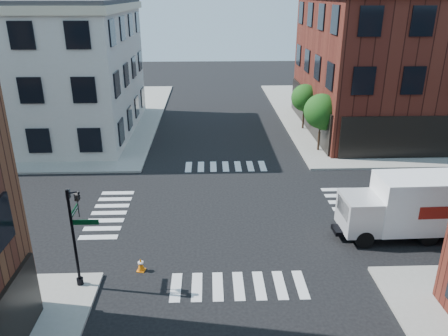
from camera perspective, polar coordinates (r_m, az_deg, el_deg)
ground at (r=25.45m, az=0.85°, el=-5.64°), size 120.00×120.00×0.00m
sidewalk_ne at (r=50.25m, az=24.36°, el=6.49°), size 30.00×30.00×0.15m
sidewalk_nw at (r=49.24m, az=-25.89°, el=5.95°), size 30.00×30.00×0.15m
building_nw at (r=42.91m, az=-27.13°, el=11.16°), size 22.00×16.00×11.00m
tree_near at (r=34.76m, az=12.67°, el=7.02°), size 2.69×2.69×4.49m
tree_far at (r=40.49m, az=10.58°, el=8.83°), size 2.43×2.43×4.07m
signal_pole at (r=19.01m, az=-18.87°, el=-7.34°), size 1.29×1.24×4.60m
box_truck at (r=24.24m, az=23.67°, el=-4.55°), size 7.40×2.41×3.32m
traffic_cone at (r=20.60m, az=-10.81°, el=-12.30°), size 0.43×0.43×0.66m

